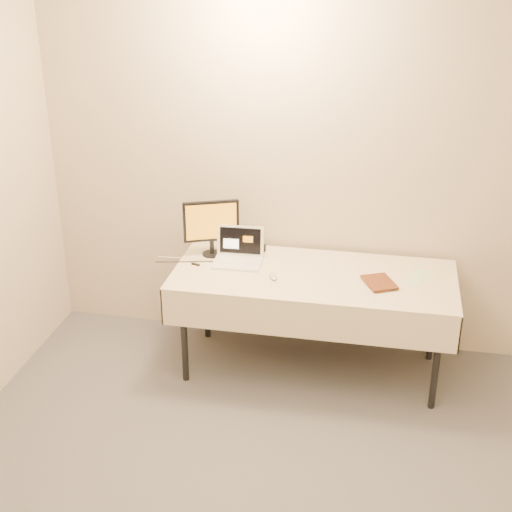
% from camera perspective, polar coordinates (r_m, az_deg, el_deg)
% --- Properties ---
extents(back_wall, '(4.00, 0.10, 2.70)m').
position_cam_1_polar(back_wall, '(4.91, 5.53, 7.28)').
color(back_wall, beige).
rests_on(back_wall, ground).
extents(table, '(1.86, 0.81, 0.74)m').
position_cam_1_polar(table, '(4.74, 4.62, -2.12)').
color(table, black).
rests_on(table, ground).
extents(laptop, '(0.33, 0.27, 0.23)m').
position_cam_1_polar(laptop, '(4.86, -1.40, 0.19)').
color(laptop, white).
rests_on(laptop, table).
extents(monitor, '(0.37, 0.18, 0.40)m').
position_cam_1_polar(monitor, '(4.90, -3.61, 2.59)').
color(monitor, black).
rests_on(monitor, table).
extents(book, '(0.17, 0.09, 0.23)m').
position_cam_1_polar(book, '(4.55, 8.92, -1.06)').
color(book, brown).
rests_on(book, table).
extents(alarm_clock, '(0.11, 0.05, 0.04)m').
position_cam_1_polar(alarm_clock, '(5.04, 0.16, 0.67)').
color(alarm_clock, black).
rests_on(alarm_clock, table).
extents(clicker, '(0.08, 0.11, 0.02)m').
position_cam_1_polar(clicker, '(4.64, 1.36, -1.65)').
color(clicker, silver).
rests_on(clicker, table).
extents(paper_form, '(0.18, 0.27, 0.00)m').
position_cam_1_polar(paper_form, '(4.77, 12.77, -1.69)').
color(paper_form, '#B2D8AB').
rests_on(paper_form, table).
extents(usb_dongle, '(0.06, 0.04, 0.01)m').
position_cam_1_polar(usb_dongle, '(4.84, -4.85, -0.67)').
color(usb_dongle, black).
rests_on(usb_dongle, table).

